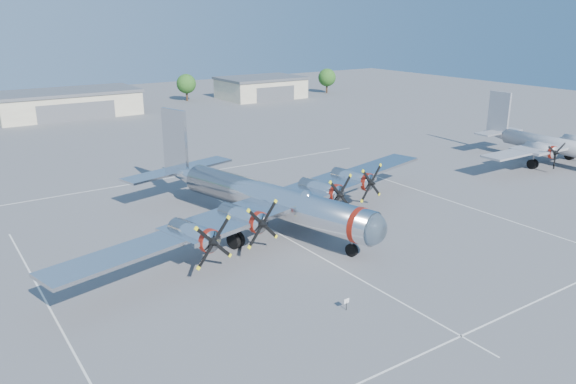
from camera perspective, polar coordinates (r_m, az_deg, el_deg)
ground at (r=55.08m, az=-0.77°, el=-4.35°), size 260.00×260.00×0.00m
parking_lines at (r=53.73m, az=0.26°, el=-4.92°), size 60.00×50.08×0.01m
hangar_center at (r=129.04m, az=-21.47°, el=8.40°), size 28.60×14.60×5.40m
hangar_east at (r=147.13m, az=-2.77°, el=10.57°), size 20.60×14.60×5.40m
tree_east at (r=143.96m, az=-10.30°, el=10.76°), size 4.80×4.80×6.64m
tree_far_east at (r=156.69m, az=3.98°, el=11.53°), size 4.80×4.80×6.64m
main_bomber_b29 at (r=57.25m, az=-2.62°, el=-3.50°), size 53.78×42.84×10.48m
twin_engine_east at (r=90.10m, az=24.53°, el=2.76°), size 29.60×21.38×9.34m
info_placard at (r=41.68m, az=5.97°, el=-11.07°), size 0.48×0.06×0.92m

